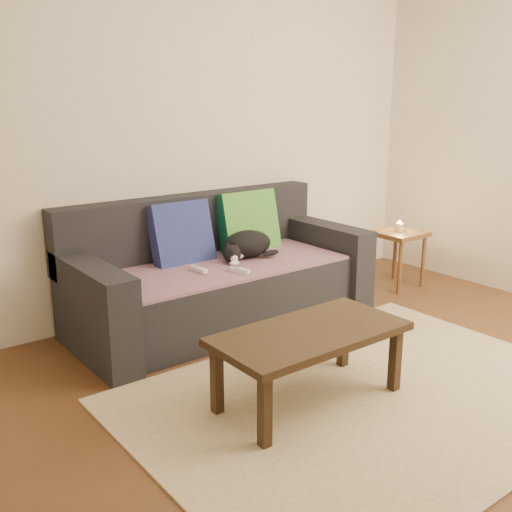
{
  "coord_description": "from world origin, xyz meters",
  "views": [
    {
      "loc": [
        -2.24,
        -1.78,
        1.56
      ],
      "look_at": [
        0.05,
        1.2,
        0.55
      ],
      "focal_mm": 42.0,
      "sensor_mm": 36.0,
      "label": 1
    }
  ],
  "objects_px": {
    "sofa": "(218,279)",
    "side_table": "(399,241)",
    "coffee_table": "(310,339)",
    "wii_remote_a": "(199,270)",
    "wii_remote_b": "(239,271)",
    "cat": "(246,245)"
  },
  "relations": [
    {
      "from": "sofa",
      "to": "side_table",
      "type": "bearing_deg",
      "value": -8.23
    },
    {
      "from": "side_table",
      "to": "coffee_table",
      "type": "height_order",
      "value": "side_table"
    },
    {
      "from": "wii_remote_a",
      "to": "wii_remote_b",
      "type": "bearing_deg",
      "value": -136.09
    },
    {
      "from": "side_table",
      "to": "coffee_table",
      "type": "xyz_separation_m",
      "value": [
        -1.94,
        -1.03,
        -0.03
      ]
    },
    {
      "from": "sofa",
      "to": "side_table",
      "type": "relative_size",
      "value": 4.47
    },
    {
      "from": "cat",
      "to": "wii_remote_a",
      "type": "bearing_deg",
      "value": -153.42
    },
    {
      "from": "wii_remote_a",
      "to": "coffee_table",
      "type": "relative_size",
      "value": 0.15
    },
    {
      "from": "wii_remote_a",
      "to": "side_table",
      "type": "bearing_deg",
      "value": -97.08
    },
    {
      "from": "wii_remote_a",
      "to": "side_table",
      "type": "distance_m",
      "value": 1.9
    },
    {
      "from": "wii_remote_a",
      "to": "side_table",
      "type": "xyz_separation_m",
      "value": [
        1.89,
        -0.1,
        -0.07
      ]
    },
    {
      "from": "wii_remote_b",
      "to": "coffee_table",
      "type": "xyz_separation_m",
      "value": [
        -0.24,
        -0.95,
        -0.1
      ]
    },
    {
      "from": "wii_remote_b",
      "to": "side_table",
      "type": "bearing_deg",
      "value": -103.22
    },
    {
      "from": "wii_remote_a",
      "to": "coffee_table",
      "type": "height_order",
      "value": "wii_remote_a"
    },
    {
      "from": "cat",
      "to": "side_table",
      "type": "bearing_deg",
      "value": 6.3
    },
    {
      "from": "wii_remote_b",
      "to": "cat",
      "type": "bearing_deg",
      "value": -59.37
    },
    {
      "from": "sofa",
      "to": "cat",
      "type": "height_order",
      "value": "sofa"
    },
    {
      "from": "wii_remote_a",
      "to": "wii_remote_b",
      "type": "relative_size",
      "value": 1.0
    },
    {
      "from": "sofa",
      "to": "wii_remote_b",
      "type": "bearing_deg",
      "value": -97.84
    },
    {
      "from": "wii_remote_b",
      "to": "coffee_table",
      "type": "relative_size",
      "value": 0.15
    },
    {
      "from": "cat",
      "to": "coffee_table",
      "type": "xyz_separation_m",
      "value": [
        -0.51,
        -1.23,
        -0.18
      ]
    },
    {
      "from": "cat",
      "to": "side_table",
      "type": "height_order",
      "value": "cat"
    },
    {
      "from": "wii_remote_a",
      "to": "coffee_table",
      "type": "distance_m",
      "value": 1.13
    }
  ]
}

